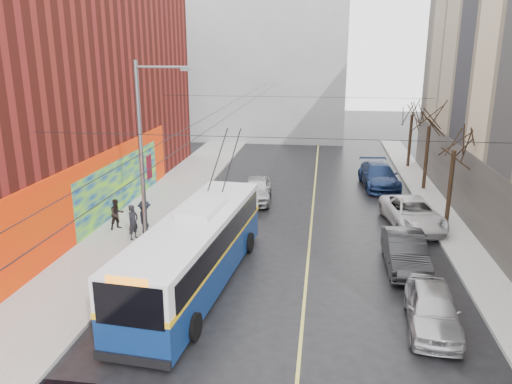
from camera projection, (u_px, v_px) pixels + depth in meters
sidewalk_left at (129, 233)px, 26.37m from camera, size 4.00×60.00×0.15m
sidewalk_right at (465, 250)px, 24.15m from camera, size 2.00×60.00×0.15m
lane_line at (311, 230)px, 27.05m from camera, size 0.12×50.00×0.01m
building_far at (254, 53)px, 55.06m from camera, size 20.50×12.10×18.00m
streetlight_pole at (144, 153)px, 22.91m from camera, size 2.65×0.60×9.00m
catenary_wires at (239, 111)px, 26.59m from camera, size 18.00×60.00×0.22m
tree_near at (456, 136)px, 26.61m from camera, size 3.20×3.20×6.40m
tree_mid at (430, 115)px, 33.20m from camera, size 3.20×3.20×6.68m
tree_far at (413, 105)px, 39.90m from camera, size 3.20×3.20×6.57m
pigeons_flying at (225, 100)px, 21.42m from camera, size 2.91×3.76×1.29m
trolleybus at (196, 250)px, 20.34m from camera, size 3.62×12.11×5.67m
parked_car_a at (432, 308)px, 17.40m from camera, size 2.09×4.47×1.48m
parked_car_b at (405, 251)px, 22.21m from camera, size 1.67×4.75×1.56m
parked_car_c at (412, 213)px, 27.43m from camera, size 3.39×5.86×1.54m
parked_car_d at (379, 176)px, 35.28m from camera, size 2.84×5.90×1.66m
following_car at (257, 189)px, 32.06m from camera, size 2.12×4.64×1.54m
pedestrian_a at (133, 222)px, 25.14m from camera, size 0.62×0.76×1.81m
pedestrian_b at (117, 214)px, 26.59m from camera, size 1.00×1.01×1.65m
pedestrian_c at (145, 218)px, 25.74m from camera, size 1.20×1.37×1.83m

